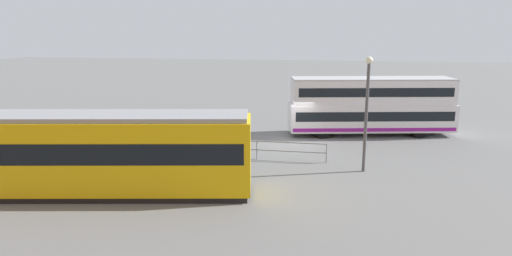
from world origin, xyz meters
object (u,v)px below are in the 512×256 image
Objects in this scene: tram_yellow at (102,153)px; info_sign at (194,128)px; double_decker_bus at (371,106)px; pedestrian_near_railing at (231,137)px; street_lamp at (367,105)px.

tram_yellow reaches higher than info_sign.
double_decker_bus is 4.64× the size of info_sign.
pedestrian_near_railing is (8.43, 6.22, -1.07)m from double_decker_bus.
double_decker_bus reaches higher than info_sign.
double_decker_bus is 10.53m from pedestrian_near_railing.
street_lamp is at bearing 174.59° from info_sign.
tram_yellow is 12.79m from street_lamp.
info_sign is at bearing 39.99° from pedestrian_near_railing.
tram_yellow is at bearing 62.44° from pedestrian_near_railing.
tram_yellow reaches higher than pedestrian_near_railing.
info_sign is 0.42× the size of street_lamp.
double_decker_bus is 6.97× the size of pedestrian_near_railing.
tram_yellow is at bearing 70.22° from info_sign.
info_sign is 9.52m from street_lamp.
info_sign is at bearing -109.78° from tram_yellow.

